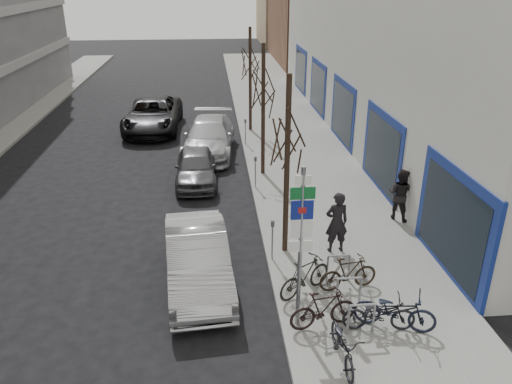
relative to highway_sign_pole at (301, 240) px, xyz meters
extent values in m
plane|color=black|center=(-2.40, 0.01, -2.46)|extent=(120.00, 120.00, 0.00)
cube|color=slate|center=(2.10, 10.01, -2.38)|extent=(5.00, 70.00, 0.15)
cube|color=brown|center=(10.60, 40.01, 1.54)|extent=(12.00, 14.00, 8.00)
cube|color=#937A5B|center=(11.10, 55.01, 2.04)|extent=(13.00, 12.00, 9.00)
cylinder|color=gray|center=(0.00, 0.01, -0.36)|extent=(0.10, 0.10, 4.20)
cube|color=white|center=(0.00, -0.02, 1.44)|extent=(0.35, 0.03, 0.22)
cube|color=#0C5926|center=(0.00, -0.02, 1.14)|extent=(0.55, 0.03, 0.28)
cube|color=navy|center=(0.00, -0.02, 0.74)|extent=(0.50, 0.03, 0.45)
cube|color=maroon|center=(0.00, -0.03, 0.74)|extent=(0.18, 0.02, 0.14)
cube|color=white|center=(0.00, -0.02, 0.29)|extent=(0.45, 0.03, 0.45)
cube|color=white|center=(0.00, -0.02, -0.16)|extent=(0.55, 0.03, 0.28)
cylinder|color=gray|center=(1.10, -0.49, -1.91)|extent=(0.06, 0.06, 0.80)
cylinder|color=gray|center=(1.70, -0.49, -1.91)|extent=(0.06, 0.06, 0.80)
cylinder|color=gray|center=(1.40, -0.49, -1.51)|extent=(0.60, 0.06, 0.06)
cylinder|color=gray|center=(1.10, 0.61, -1.91)|extent=(0.06, 0.06, 0.80)
cylinder|color=gray|center=(1.70, 0.61, -1.91)|extent=(0.06, 0.06, 0.80)
cylinder|color=gray|center=(1.40, 0.61, -1.51)|extent=(0.60, 0.06, 0.06)
cylinder|color=gray|center=(1.10, 1.71, -1.91)|extent=(0.06, 0.06, 0.80)
cylinder|color=gray|center=(1.70, 1.71, -1.91)|extent=(0.06, 0.06, 0.80)
cylinder|color=gray|center=(1.40, 1.71, -1.51)|extent=(0.60, 0.06, 0.06)
cylinder|color=black|center=(0.20, 3.51, 0.29)|extent=(0.16, 0.16, 5.50)
cylinder|color=black|center=(0.20, 10.01, 0.29)|extent=(0.16, 0.16, 5.50)
cylinder|color=black|center=(0.20, 16.51, 0.29)|extent=(0.16, 0.16, 5.50)
cylinder|color=gray|center=(-0.25, 3.01, -1.76)|extent=(0.05, 0.05, 1.10)
cube|color=#3F3F44|center=(-0.25, 3.01, -1.13)|extent=(0.10, 0.08, 0.18)
cylinder|color=gray|center=(-0.25, 8.51, -1.76)|extent=(0.05, 0.05, 1.10)
cube|color=#3F3F44|center=(-0.25, 8.51, -1.13)|extent=(0.10, 0.08, 0.18)
cylinder|color=gray|center=(-0.25, 14.01, -1.76)|extent=(0.05, 0.05, 1.10)
cube|color=#3F3F44|center=(-0.25, 14.01, -1.13)|extent=(0.10, 0.08, 0.18)
imported|color=black|center=(0.75, -1.37, -1.78)|extent=(0.56, 1.73, 1.05)
imported|color=black|center=(0.57, -0.17, -1.79)|extent=(1.75, 0.80, 1.03)
imported|color=black|center=(2.25, -0.36, -1.72)|extent=(2.00, 1.23, 1.17)
imported|color=black|center=(0.39, 1.22, -1.77)|extent=(1.77, 1.43, 1.08)
imported|color=black|center=(1.86, -0.39, -1.78)|extent=(1.77, 0.71, 1.05)
imported|color=black|center=(1.57, 1.32, -1.81)|extent=(1.71, 0.76, 1.00)
imported|color=#B2B3B8|center=(-2.41, 2.16, -1.68)|extent=(2.04, 4.85, 1.56)
imported|color=#4D4D52|center=(-2.60, 9.61, -1.76)|extent=(1.68, 4.09, 1.39)
imported|color=#ADAEB2|center=(-2.05, 13.27, -1.65)|extent=(2.78, 5.76, 1.62)
imported|color=black|center=(-5.09, 17.52, -1.61)|extent=(3.02, 6.20, 1.70)
imported|color=black|center=(1.72, 3.33, -1.34)|extent=(0.75, 0.53, 1.93)
imported|color=black|center=(4.40, 5.30, -1.39)|extent=(0.80, 0.80, 1.83)
camera|label=1|loc=(-1.89, -9.66, 5.44)|focal=35.00mm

